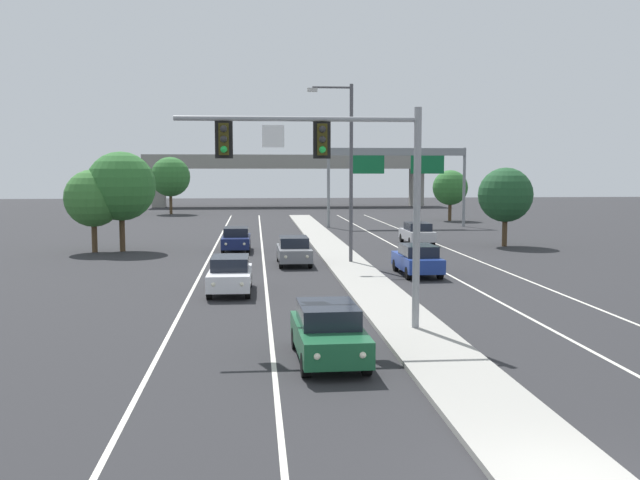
{
  "coord_description": "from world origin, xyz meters",
  "views": [
    {
      "loc": [
        -5.18,
        -10.98,
        5.31
      ],
      "look_at": [
        -3.2,
        10.77,
        3.2
      ],
      "focal_mm": 40.29,
      "sensor_mm": 36.0,
      "label": 1
    }
  ],
  "objects_px": {
    "overhead_signal_mast": "(340,169)",
    "car_receding_blue": "(417,259)",
    "car_oncoming_green": "(328,332)",
    "car_receding_silver": "(417,233)",
    "tree_far_left_b": "(121,186)",
    "tree_far_right_a": "(506,195)",
    "tree_far_right_c": "(450,188)",
    "street_lamp_median": "(347,162)",
    "car_oncoming_navy": "(236,239)",
    "tree_far_left_c": "(93,198)",
    "tree_far_left_a": "(170,177)",
    "highway_sign_gantry": "(397,162)",
    "car_oncoming_grey": "(294,250)",
    "car_oncoming_white": "(230,274)"
  },
  "relations": [
    {
      "from": "tree_far_right_c",
      "to": "tree_far_left_b",
      "type": "distance_m",
      "value": 39.85
    },
    {
      "from": "street_lamp_median",
      "to": "car_oncoming_white",
      "type": "relative_size",
      "value": 2.23
    },
    {
      "from": "overhead_signal_mast",
      "to": "car_receding_blue",
      "type": "bearing_deg",
      "value": 66.6
    },
    {
      "from": "car_receding_blue",
      "to": "car_receding_silver",
      "type": "xyz_separation_m",
      "value": [
        3.51,
        15.41,
        0.0
      ]
    },
    {
      "from": "car_oncoming_green",
      "to": "car_receding_silver",
      "type": "bearing_deg",
      "value": 72.83
    },
    {
      "from": "car_oncoming_green",
      "to": "car_receding_silver",
      "type": "distance_m",
      "value": 32.93
    },
    {
      "from": "car_receding_silver",
      "to": "tree_far_left_a",
      "type": "xyz_separation_m",
      "value": [
        -22.05,
        38.47,
        3.76
      ]
    },
    {
      "from": "overhead_signal_mast",
      "to": "car_receding_blue",
      "type": "height_order",
      "value": "overhead_signal_mast"
    },
    {
      "from": "car_oncoming_navy",
      "to": "tree_far_right_c",
      "type": "distance_m",
      "value": 35.32
    },
    {
      "from": "highway_sign_gantry",
      "to": "tree_far_left_b",
      "type": "relative_size",
      "value": 2.02
    },
    {
      "from": "tree_far_left_a",
      "to": "tree_far_right_a",
      "type": "bearing_deg",
      "value": -55.42
    },
    {
      "from": "tree_far_right_a",
      "to": "car_receding_silver",
      "type": "bearing_deg",
      "value": 161.2
    },
    {
      "from": "overhead_signal_mast",
      "to": "car_oncoming_grey",
      "type": "height_order",
      "value": "overhead_signal_mast"
    },
    {
      "from": "car_receding_blue",
      "to": "highway_sign_gantry",
      "type": "bearing_deg",
      "value": 80.64
    },
    {
      "from": "car_oncoming_grey",
      "to": "tree_far_right_a",
      "type": "relative_size",
      "value": 0.81
    },
    {
      "from": "tree_far_right_a",
      "to": "tree_far_left_c",
      "type": "distance_m",
      "value": 28.08
    },
    {
      "from": "tree_far_right_a",
      "to": "car_receding_blue",
      "type": "bearing_deg",
      "value": -124.83
    },
    {
      "from": "car_receding_blue",
      "to": "tree_far_right_c",
      "type": "relative_size",
      "value": 0.83
    },
    {
      "from": "car_oncoming_navy",
      "to": "tree_far_right_c",
      "type": "bearing_deg",
      "value": 51.33
    },
    {
      "from": "car_oncoming_navy",
      "to": "tree_far_left_b",
      "type": "relative_size",
      "value": 0.68
    },
    {
      "from": "car_oncoming_green",
      "to": "car_receding_silver",
      "type": "xyz_separation_m",
      "value": [
        9.72,
        31.46,
        0.0
      ]
    },
    {
      "from": "car_oncoming_grey",
      "to": "tree_far_left_b",
      "type": "xyz_separation_m",
      "value": [
        -10.95,
        7.85,
        3.48
      ]
    },
    {
      "from": "car_oncoming_grey",
      "to": "tree_far_right_a",
      "type": "distance_m",
      "value": 17.9
    },
    {
      "from": "tree_far_right_c",
      "to": "street_lamp_median",
      "type": "bearing_deg",
      "value": -114.18
    },
    {
      "from": "car_oncoming_green",
      "to": "tree_far_left_a",
      "type": "bearing_deg",
      "value": 100.0
    },
    {
      "from": "street_lamp_median",
      "to": "car_receding_blue",
      "type": "relative_size",
      "value": 2.23
    },
    {
      "from": "car_receding_silver",
      "to": "highway_sign_gantry",
      "type": "bearing_deg",
      "value": 84.09
    },
    {
      "from": "highway_sign_gantry",
      "to": "car_oncoming_grey",
      "type": "bearing_deg",
      "value": -112.88
    },
    {
      "from": "tree_far_right_c",
      "to": "car_oncoming_white",
      "type": "bearing_deg",
      "value": -116.54
    },
    {
      "from": "car_receding_blue",
      "to": "tree_far_right_a",
      "type": "relative_size",
      "value": 0.81
    },
    {
      "from": "car_oncoming_grey",
      "to": "tree_far_left_a",
      "type": "distance_m",
      "value": 50.87
    },
    {
      "from": "tree_far_left_b",
      "to": "tree_far_right_a",
      "type": "bearing_deg",
      "value": 1.86
    },
    {
      "from": "street_lamp_median",
      "to": "tree_far_right_a",
      "type": "height_order",
      "value": "street_lamp_median"
    },
    {
      "from": "car_receding_blue",
      "to": "car_oncoming_grey",
      "type": "bearing_deg",
      "value": 142.02
    },
    {
      "from": "car_receding_silver",
      "to": "highway_sign_gantry",
      "type": "distance_m",
      "value": 16.79
    },
    {
      "from": "car_oncoming_navy",
      "to": "tree_far_left_a",
      "type": "relative_size",
      "value": 0.64
    },
    {
      "from": "car_oncoming_navy",
      "to": "tree_far_left_c",
      "type": "height_order",
      "value": "tree_far_left_c"
    },
    {
      "from": "car_oncoming_white",
      "to": "highway_sign_gantry",
      "type": "bearing_deg",
      "value": 67.91
    },
    {
      "from": "street_lamp_median",
      "to": "highway_sign_gantry",
      "type": "relative_size",
      "value": 0.75
    },
    {
      "from": "street_lamp_median",
      "to": "car_receding_silver",
      "type": "relative_size",
      "value": 2.23
    },
    {
      "from": "car_oncoming_grey",
      "to": "tree_far_left_b",
      "type": "bearing_deg",
      "value": 144.35
    },
    {
      "from": "highway_sign_gantry",
      "to": "overhead_signal_mast",
      "type": "bearing_deg",
      "value": -103.62
    },
    {
      "from": "tree_far_right_c",
      "to": "highway_sign_gantry",
      "type": "bearing_deg",
      "value": -132.41
    },
    {
      "from": "tree_far_left_c",
      "to": "car_receding_silver",
      "type": "bearing_deg",
      "value": 8.37
    },
    {
      "from": "tree_far_right_c",
      "to": "tree_far_left_a",
      "type": "distance_m",
      "value": 34.33
    },
    {
      "from": "tree_far_left_a",
      "to": "highway_sign_gantry",
      "type": "bearing_deg",
      "value": -43.7
    },
    {
      "from": "tree_far_left_b",
      "to": "car_receding_blue",
      "type": "bearing_deg",
      "value": -36.5
    },
    {
      "from": "tree_far_left_c",
      "to": "car_receding_blue",
      "type": "bearing_deg",
      "value": -33.0
    },
    {
      "from": "street_lamp_median",
      "to": "car_oncoming_white",
      "type": "bearing_deg",
      "value": -124.64
    },
    {
      "from": "car_oncoming_grey",
      "to": "tree_far_left_c",
      "type": "xyz_separation_m",
      "value": [
        -12.66,
        7.42,
        2.71
      ]
    }
  ]
}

